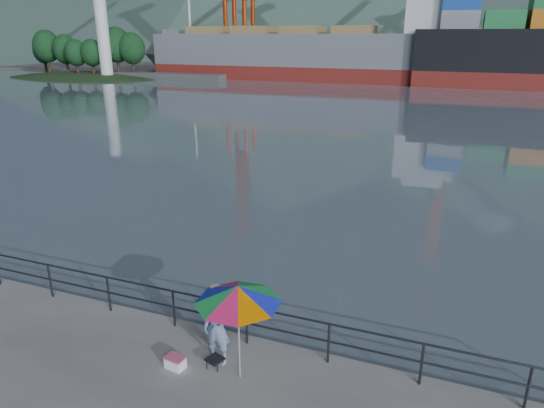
{
  "coord_description": "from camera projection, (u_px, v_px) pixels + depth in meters",
  "views": [
    {
      "loc": [
        7.12,
        -7.28,
        7.02
      ],
      "look_at": [
        1.98,
        6.0,
        2.0
      ],
      "focal_mm": 32.0,
      "sensor_mm": 36.0,
      "label": 1
    }
  ],
  "objects": [
    {
      "name": "fishing_rod",
      "position": [
        234.0,
        331.0,
        12.12
      ],
      "size": [
        0.7,
        1.53,
        1.18
      ],
      "primitive_type": "cylinder",
      "rotation": [
        0.96,
        0.0,
        -0.42
      ],
      "color": "black",
      "rests_on": "ground"
    },
    {
      "name": "fisherman",
      "position": [
        217.0,
        327.0,
        10.71
      ],
      "size": [
        0.67,
        0.46,
        1.77
      ],
      "primitive_type": "imported",
      "rotation": [
        0.0,
        0.0,
        0.05
      ],
      "color": "#315694",
      "rests_on": "ground"
    },
    {
      "name": "far_dock",
      "position": [
        482.0,
        74.0,
        89.56
      ],
      "size": [
        200.0,
        40.0,
        0.4
      ],
      "primitive_type": "cube",
      "color": "#514F4C",
      "rests_on": "ground"
    },
    {
      "name": "harbor_water",
      "position": [
        437.0,
        62.0,
        125.5
      ],
      "size": [
        500.0,
        280.0,
        0.0
      ],
      "primitive_type": "cube",
      "color": "slate",
      "rests_on": "ground"
    },
    {
      "name": "cooler_bag",
      "position": [
        175.0,
        363.0,
        10.74
      ],
      "size": [
        0.46,
        0.34,
        0.25
      ],
      "primitive_type": "cube",
      "rotation": [
        0.0,
        0.0,
        -0.15
      ],
      "color": "white",
      "rests_on": "ground"
    },
    {
      "name": "folding_stool",
      "position": [
        215.0,
        362.0,
        10.76
      ],
      "size": [
        0.43,
        0.43,
        0.22
      ],
      "color": "black",
      "rests_on": "ground"
    },
    {
      "name": "guardrail",
      "position": [
        140.0,
        300.0,
        12.49
      ],
      "size": [
        22.0,
        0.06,
        1.03
      ],
      "color": "#2D3033",
      "rests_on": "ground"
    },
    {
      "name": "bulk_carrier",
      "position": [
        331.0,
        53.0,
        78.18
      ],
      "size": [
        56.76,
        9.82,
        14.5
      ],
      "color": "maroon",
      "rests_on": "ground"
    },
    {
      "name": "beach_umbrella",
      "position": [
        238.0,
        294.0,
        9.82
      ],
      "size": [
        2.33,
        2.33,
        2.22
      ],
      "color": "white",
      "rests_on": "ground"
    },
    {
      "name": "lighthouse_islet",
      "position": [
        83.0,
        75.0,
        84.31
      ],
      "size": [
        48.0,
        26.4,
        19.2
      ],
      "color": "#263F1E",
      "rests_on": "ground"
    }
  ]
}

